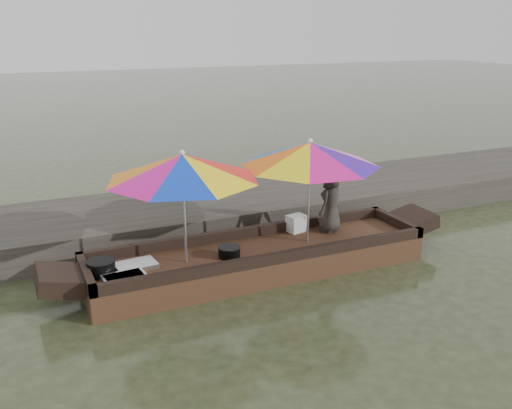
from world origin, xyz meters
name	(u,v)px	position (x,y,z in m)	size (l,w,h in m)	color
water	(259,272)	(0.00, 0.00, 0.00)	(80.00, 80.00, 0.00)	#29301A
dock	(207,212)	(0.00, 2.20, 0.25)	(22.00, 2.20, 0.50)	#2D2B26
boat_hull	(259,261)	(0.00, 0.00, 0.17)	(4.93, 1.20, 0.35)	black
cooking_pot	(101,268)	(-2.21, 0.06, 0.45)	(0.36, 0.36, 0.19)	black
tray_crayfish	(125,279)	(-1.99, -0.31, 0.39)	(0.53, 0.37, 0.09)	silver
tray_scallop	(136,265)	(-1.76, 0.10, 0.38)	(0.53, 0.37, 0.06)	silver
charcoal_grill	(229,252)	(-0.49, -0.09, 0.42)	(0.30, 0.30, 0.14)	black
supply_bag	(296,223)	(0.85, 0.45, 0.48)	(0.28, 0.22, 0.26)	silver
vendor	(331,201)	(1.34, 0.25, 0.83)	(0.47, 0.31, 0.97)	#2F2B27
umbrella_bow	(184,208)	(-1.09, 0.00, 1.12)	(2.04, 2.04, 1.55)	#4014A5
umbrella_stern	(309,191)	(0.80, 0.00, 1.12)	(2.02, 2.02, 1.55)	green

